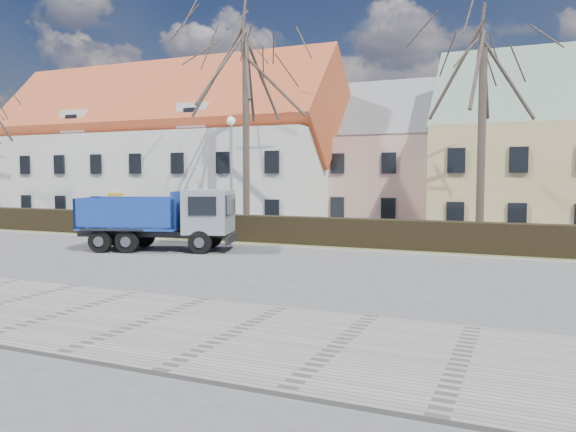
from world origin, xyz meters
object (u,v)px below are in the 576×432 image
at_px(parked_car_a, 145,219).
at_px(streetlight, 231,178).
at_px(dump_truck, 153,219).
at_px(cart_frame, 193,238).

bearing_deg(parked_car_a, streetlight, -119.31).
height_order(dump_truck, cart_frame, dump_truck).
bearing_deg(dump_truck, cart_frame, 54.61).
bearing_deg(cart_frame, streetlight, 80.42).
bearing_deg(cart_frame, parked_car_a, 141.24).
relative_size(streetlight, parked_car_a, 1.68).
height_order(streetlight, cart_frame, streetlight).
height_order(cart_frame, parked_car_a, parked_car_a).
distance_m(dump_truck, cart_frame, 2.50).
height_order(streetlight, parked_car_a, streetlight).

